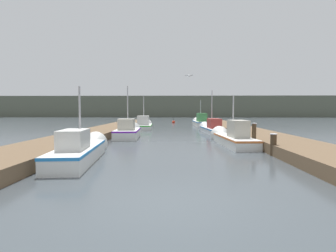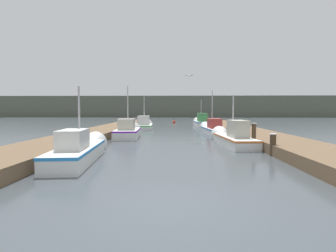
{
  "view_description": "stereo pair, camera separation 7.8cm",
  "coord_description": "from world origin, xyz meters",
  "px_view_note": "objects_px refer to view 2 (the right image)",
  "views": [
    {
      "loc": [
        0.09,
        -5.65,
        2.1
      ],
      "look_at": [
        -0.36,
        12.29,
        0.97
      ],
      "focal_mm": 28.0,
      "sensor_mm": 36.0,
      "label": 1
    },
    {
      "loc": [
        0.17,
        -5.64,
        2.1
      ],
      "look_at": [
        -0.36,
        12.29,
        0.97
      ],
      "focal_mm": 28.0,
      "sensor_mm": 36.0,
      "label": 2
    }
  ],
  "objects_px": {
    "fishing_boat_1": "(231,137)",
    "fishing_boat_5": "(201,122)",
    "mooring_piling_2": "(241,132)",
    "mooring_piling_0": "(273,145)",
    "mooring_piling_1": "(254,136)",
    "mooring_piling_3": "(120,126)",
    "fishing_boat_3": "(211,128)",
    "fishing_boat_2": "(129,131)",
    "channel_buoy": "(174,122)",
    "seagull_lead": "(189,76)",
    "fishing_boat_4": "(144,125)",
    "fishing_boat_0": "(81,149)"
  },
  "relations": [
    {
      "from": "fishing_boat_0",
      "to": "mooring_piling_3",
      "type": "distance_m",
      "value": 12.19
    },
    {
      "from": "fishing_boat_1",
      "to": "mooring_piling_3",
      "type": "bearing_deg",
      "value": 135.09
    },
    {
      "from": "fishing_boat_0",
      "to": "fishing_boat_3",
      "type": "height_order",
      "value": "fishing_boat_3"
    },
    {
      "from": "fishing_boat_1",
      "to": "fishing_boat_4",
      "type": "height_order",
      "value": "fishing_boat_4"
    },
    {
      "from": "fishing_boat_3",
      "to": "channel_buoy",
      "type": "height_order",
      "value": "fishing_boat_3"
    },
    {
      "from": "fishing_boat_1",
      "to": "seagull_lead",
      "type": "height_order",
      "value": "seagull_lead"
    },
    {
      "from": "mooring_piling_2",
      "to": "fishing_boat_2",
      "type": "bearing_deg",
      "value": 159.97
    },
    {
      "from": "fishing_boat_2",
      "to": "mooring_piling_2",
      "type": "xyz_separation_m",
      "value": [
        7.78,
        -2.84,
        0.2
      ]
    },
    {
      "from": "channel_buoy",
      "to": "mooring_piling_1",
      "type": "bearing_deg",
      "value": -80.53
    },
    {
      "from": "mooring_piling_0",
      "to": "mooring_piling_1",
      "type": "height_order",
      "value": "mooring_piling_1"
    },
    {
      "from": "fishing_boat_5",
      "to": "mooring_piling_1",
      "type": "height_order",
      "value": "fishing_boat_5"
    },
    {
      "from": "fishing_boat_0",
      "to": "mooring_piling_0",
      "type": "bearing_deg",
      "value": 1.29
    },
    {
      "from": "mooring_piling_0",
      "to": "mooring_piling_3",
      "type": "relative_size",
      "value": 0.78
    },
    {
      "from": "mooring_piling_1",
      "to": "seagull_lead",
      "type": "bearing_deg",
      "value": 134.21
    },
    {
      "from": "channel_buoy",
      "to": "seagull_lead",
      "type": "height_order",
      "value": "seagull_lead"
    },
    {
      "from": "seagull_lead",
      "to": "mooring_piling_0",
      "type": "bearing_deg",
      "value": 136.91
    },
    {
      "from": "mooring_piling_3",
      "to": "channel_buoy",
      "type": "xyz_separation_m",
      "value": [
        4.66,
        17.85,
        -0.52
      ]
    },
    {
      "from": "mooring_piling_0",
      "to": "seagull_lead",
      "type": "relative_size",
      "value": 1.81
    },
    {
      "from": "fishing_boat_5",
      "to": "mooring_piling_1",
      "type": "distance_m",
      "value": 19.76
    },
    {
      "from": "fishing_boat_2",
      "to": "mooring_piling_1",
      "type": "xyz_separation_m",
      "value": [
        7.8,
        -5.54,
        0.24
      ]
    },
    {
      "from": "fishing_boat_0",
      "to": "fishing_boat_2",
      "type": "height_order",
      "value": "fishing_boat_2"
    },
    {
      "from": "fishing_boat_1",
      "to": "fishing_boat_3",
      "type": "relative_size",
      "value": 1.0
    },
    {
      "from": "mooring_piling_0",
      "to": "mooring_piling_1",
      "type": "bearing_deg",
      "value": 94.86
    },
    {
      "from": "fishing_boat_0",
      "to": "mooring_piling_1",
      "type": "bearing_deg",
      "value": 16.19
    },
    {
      "from": "mooring_piling_2",
      "to": "seagull_lead",
      "type": "bearing_deg",
      "value": 167.66
    },
    {
      "from": "seagull_lead",
      "to": "fishing_boat_2",
      "type": "bearing_deg",
      "value": -10.17
    },
    {
      "from": "fishing_boat_2",
      "to": "mooring_piling_1",
      "type": "height_order",
      "value": "fishing_boat_2"
    },
    {
      "from": "fishing_boat_3",
      "to": "mooring_piling_1",
      "type": "relative_size",
      "value": 4.42
    },
    {
      "from": "mooring_piling_2",
      "to": "fishing_boat_0",
      "type": "bearing_deg",
      "value": -143.56
    },
    {
      "from": "fishing_boat_2",
      "to": "mooring_piling_2",
      "type": "distance_m",
      "value": 8.28
    },
    {
      "from": "mooring_piling_2",
      "to": "mooring_piling_0",
      "type": "bearing_deg",
      "value": -87.48
    },
    {
      "from": "fishing_boat_4",
      "to": "mooring_piling_1",
      "type": "xyz_separation_m",
      "value": [
        7.68,
        -14.68,
        0.29
      ]
    },
    {
      "from": "mooring_piling_3",
      "to": "fishing_boat_1",
      "type": "bearing_deg",
      "value": -40.54
    },
    {
      "from": "fishing_boat_2",
      "to": "seagull_lead",
      "type": "xyz_separation_m",
      "value": [
        4.46,
        -2.11,
        3.89
      ]
    },
    {
      "from": "mooring_piling_3",
      "to": "mooring_piling_0",
      "type": "bearing_deg",
      "value": -50.01
    },
    {
      "from": "fishing_boat_1",
      "to": "mooring_piling_2",
      "type": "xyz_separation_m",
      "value": [
        0.83,
        0.94,
        0.23
      ]
    },
    {
      "from": "mooring_piling_1",
      "to": "channel_buoy",
      "type": "relative_size",
      "value": 1.41
    },
    {
      "from": "fishing_boat_3",
      "to": "mooring_piling_0",
      "type": "height_order",
      "value": "fishing_boat_3"
    },
    {
      "from": "fishing_boat_4",
      "to": "mooring_piling_2",
      "type": "relative_size",
      "value": 4.48
    },
    {
      "from": "mooring_piling_0",
      "to": "fishing_boat_4",
      "type": "bearing_deg",
      "value": 114.9
    },
    {
      "from": "fishing_boat_3",
      "to": "mooring_piling_0",
      "type": "bearing_deg",
      "value": -89.09
    },
    {
      "from": "fishing_boat_3",
      "to": "fishing_boat_4",
      "type": "distance_m",
      "value": 8.32
    },
    {
      "from": "fishing_boat_5",
      "to": "mooring_piling_0",
      "type": "xyz_separation_m",
      "value": [
        1.14,
        -22.0,
        -0.01
      ]
    },
    {
      "from": "fishing_boat_5",
      "to": "mooring_piling_1",
      "type": "relative_size",
      "value": 4.51
    },
    {
      "from": "fishing_boat_5",
      "to": "seagull_lead",
      "type": "distance_m",
      "value": 16.91
    },
    {
      "from": "mooring_piling_3",
      "to": "fishing_boat_4",
      "type": "bearing_deg",
      "value": 76.15
    },
    {
      "from": "fishing_boat_2",
      "to": "mooring_piling_0",
      "type": "distance_m",
      "value": 11.18
    },
    {
      "from": "fishing_boat_3",
      "to": "mooring_piling_2",
      "type": "distance_m",
      "value": 7.16
    },
    {
      "from": "mooring_piling_0",
      "to": "channel_buoy",
      "type": "height_order",
      "value": "mooring_piling_0"
    },
    {
      "from": "fishing_boat_1",
      "to": "fishing_boat_5",
      "type": "relative_size",
      "value": 0.97
    }
  ]
}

